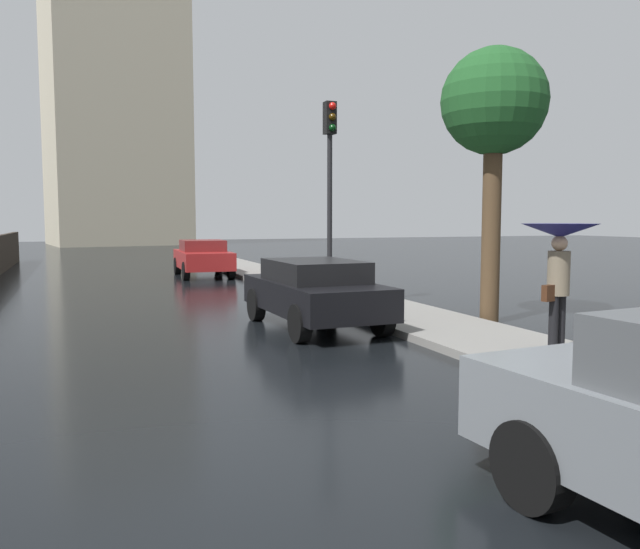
{
  "coord_description": "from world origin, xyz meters",
  "views": [
    {
      "loc": [
        -1.33,
        -5.2,
        2.14
      ],
      "look_at": [
        2.25,
        4.16,
        1.25
      ],
      "focal_mm": 35.37,
      "sensor_mm": 36.0,
      "label": 1
    }
  ],
  "objects_px": {
    "car_red_far_ahead": "(203,257)",
    "pedestrian_with_umbrella_near": "(559,248)",
    "traffic_light": "(330,166)",
    "car_black_near_kerb": "(315,291)",
    "street_tree_near": "(494,108)"
  },
  "relations": [
    {
      "from": "car_red_far_ahead",
      "to": "pedestrian_with_umbrella_near",
      "type": "relative_size",
      "value": 2.05
    },
    {
      "from": "traffic_light",
      "to": "car_black_near_kerb",
      "type": "bearing_deg",
      "value": -117.9
    },
    {
      "from": "car_red_far_ahead",
      "to": "street_tree_near",
      "type": "xyz_separation_m",
      "value": [
        3.56,
        -12.62,
        3.63
      ]
    },
    {
      "from": "street_tree_near",
      "to": "traffic_light",
      "type": "bearing_deg",
      "value": 124.53
    },
    {
      "from": "pedestrian_with_umbrella_near",
      "to": "traffic_light",
      "type": "distance_m",
      "value": 6.83
    },
    {
      "from": "car_red_far_ahead",
      "to": "pedestrian_with_umbrella_near",
      "type": "bearing_deg",
      "value": -79.8
    },
    {
      "from": "traffic_light",
      "to": "pedestrian_with_umbrella_near",
      "type": "bearing_deg",
      "value": -80.89
    },
    {
      "from": "car_black_near_kerb",
      "to": "pedestrian_with_umbrella_near",
      "type": "xyz_separation_m",
      "value": [
        2.37,
        -4.04,
        0.98
      ]
    },
    {
      "from": "car_black_near_kerb",
      "to": "pedestrian_with_umbrella_near",
      "type": "distance_m",
      "value": 4.78
    },
    {
      "from": "traffic_light",
      "to": "street_tree_near",
      "type": "bearing_deg",
      "value": -55.47
    },
    {
      "from": "street_tree_near",
      "to": "car_black_near_kerb",
      "type": "bearing_deg",
      "value": 168.16
    },
    {
      "from": "pedestrian_with_umbrella_near",
      "to": "traffic_light",
      "type": "xyz_separation_m",
      "value": [
        -1.05,
        6.54,
        1.69
      ]
    },
    {
      "from": "car_black_near_kerb",
      "to": "car_red_far_ahead",
      "type": "xyz_separation_m",
      "value": [
        -0.01,
        11.88,
        -0.02
      ]
    },
    {
      "from": "car_black_near_kerb",
      "to": "street_tree_near",
      "type": "distance_m",
      "value": 5.13
    },
    {
      "from": "traffic_light",
      "to": "street_tree_near",
      "type": "distance_m",
      "value": 4.05
    }
  ]
}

